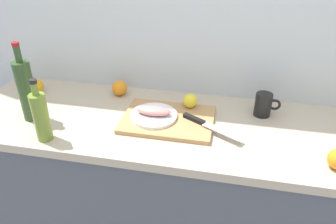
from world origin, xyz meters
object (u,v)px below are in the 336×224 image
at_px(cutting_board, 168,120).
at_px(chef_knife, 204,123).
at_px(lemon_0, 190,101).
at_px(wine_bottle, 26,89).
at_px(fish_fillet, 153,111).
at_px(white_plate, 154,116).
at_px(coffee_mug_0, 264,105).
at_px(olive_oil_bottle, 41,116).

xyz_separation_m(cutting_board, chef_knife, (0.16, -0.03, 0.02)).
height_order(cutting_board, chef_knife, chef_knife).
distance_m(lemon_0, wine_bottle, 0.73).
bearing_deg(fish_fillet, chef_knife, -4.26).
bearing_deg(white_plate, coffee_mug_0, 17.84).
bearing_deg(white_plate, cutting_board, 8.92).
height_order(white_plate, lemon_0, lemon_0).
xyz_separation_m(wine_bottle, coffee_mug_0, (1.04, 0.24, -0.09)).
bearing_deg(olive_oil_bottle, lemon_0, 31.91).
distance_m(cutting_board, chef_knife, 0.17).
bearing_deg(coffee_mug_0, white_plate, -162.16).
bearing_deg(coffee_mug_0, lemon_0, -174.71).
xyz_separation_m(fish_fillet, lemon_0, (0.15, 0.12, 0.00)).
bearing_deg(white_plate, lemon_0, 40.39).
relative_size(lemon_0, coffee_mug_0, 0.57).
relative_size(wine_bottle, coffee_mug_0, 3.10).
distance_m(fish_fillet, olive_oil_bottle, 0.47).
xyz_separation_m(lemon_0, coffee_mug_0, (0.34, 0.03, 0.00)).
distance_m(cutting_board, lemon_0, 0.15).
distance_m(chef_knife, olive_oil_bottle, 0.68).
relative_size(white_plate, wine_bottle, 0.58).
bearing_deg(lemon_0, chef_knife, -59.76).
relative_size(white_plate, coffee_mug_0, 1.81).
xyz_separation_m(chef_knife, lemon_0, (-0.08, 0.14, 0.02)).
xyz_separation_m(chef_knife, wine_bottle, (-0.78, -0.07, 0.12)).
bearing_deg(lemon_0, cutting_board, -125.70).
bearing_deg(fish_fillet, wine_bottle, -171.28).
height_order(white_plate, fish_fillet, fish_fillet).
xyz_separation_m(white_plate, olive_oil_bottle, (-0.41, -0.22, 0.08)).
distance_m(cutting_board, white_plate, 0.07).
distance_m(fish_fillet, chef_knife, 0.23).
height_order(white_plate, olive_oil_bottle, olive_oil_bottle).
bearing_deg(cutting_board, chef_knife, -9.34).
height_order(cutting_board, wine_bottle, wine_bottle).
height_order(cutting_board, coffee_mug_0, coffee_mug_0).
xyz_separation_m(fish_fillet, wine_bottle, (-0.55, -0.08, 0.09)).
distance_m(cutting_board, olive_oil_bottle, 0.54).
distance_m(fish_fillet, wine_bottle, 0.57).
xyz_separation_m(cutting_board, lemon_0, (0.08, 0.11, 0.04)).
relative_size(cutting_board, olive_oil_bottle, 1.48).
relative_size(white_plate, chef_knife, 0.79).
bearing_deg(chef_knife, olive_oil_bottle, -133.19).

